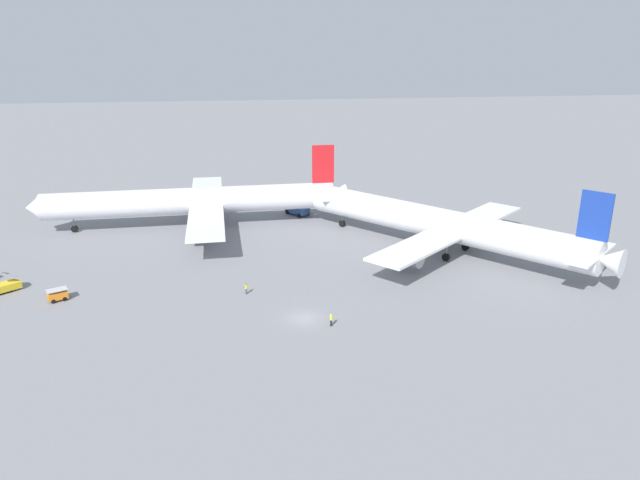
{
  "coord_description": "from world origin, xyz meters",
  "views": [
    {
      "loc": [
        -8.1,
        -69.62,
        34.95
      ],
      "look_at": [
        5.11,
        19.93,
        4.0
      ],
      "focal_mm": 32.91,
      "sensor_mm": 36.0,
      "label": 1
    }
  ],
  "objects_px": {
    "airliner_being_pushed": "(441,224)",
    "gse_stair_truck_yellow": "(3,286)",
    "airliner_at_gate_left": "(195,201)",
    "ground_crew_wing_walker_right": "(331,320)",
    "pushback_tug": "(297,209)",
    "ground_crew_marshaller_foreground": "(246,288)",
    "gse_baggage_cart_trailing": "(58,295)"
  },
  "relations": [
    {
      "from": "pushback_tug",
      "to": "ground_crew_wing_walker_right",
      "type": "distance_m",
      "value": 51.36
    },
    {
      "from": "gse_stair_truck_yellow",
      "to": "ground_crew_marshaller_foreground",
      "type": "relative_size",
      "value": 2.77
    },
    {
      "from": "airliner_at_gate_left",
      "to": "ground_crew_wing_walker_right",
      "type": "bearing_deg",
      "value": -67.24
    },
    {
      "from": "airliner_being_pushed",
      "to": "pushback_tug",
      "type": "bearing_deg",
      "value": 130.12
    },
    {
      "from": "airliner_being_pushed",
      "to": "pushback_tug",
      "type": "xyz_separation_m",
      "value": [
        -22.11,
        26.24,
        -3.67
      ]
    },
    {
      "from": "airliner_being_pushed",
      "to": "gse_baggage_cart_trailing",
      "type": "height_order",
      "value": "airliner_being_pushed"
    },
    {
      "from": "gse_stair_truck_yellow",
      "to": "gse_baggage_cart_trailing",
      "type": "relative_size",
      "value": 1.52
    },
    {
      "from": "airliner_at_gate_left",
      "to": "gse_stair_truck_yellow",
      "type": "xyz_separation_m",
      "value": [
        -26.14,
        -28.69,
        -4.05
      ]
    },
    {
      "from": "airliner_being_pushed",
      "to": "ground_crew_wing_walker_right",
      "type": "distance_m",
      "value": 34.51
    },
    {
      "from": "airliner_being_pushed",
      "to": "ground_crew_wing_walker_right",
      "type": "height_order",
      "value": "airliner_being_pushed"
    },
    {
      "from": "gse_baggage_cart_trailing",
      "to": "pushback_tug",
      "type": "bearing_deg",
      "value": 44.84
    },
    {
      "from": "airliner_at_gate_left",
      "to": "pushback_tug",
      "type": "relative_size",
      "value": 8.15
    },
    {
      "from": "pushback_tug",
      "to": "gse_baggage_cart_trailing",
      "type": "height_order",
      "value": "pushback_tug"
    },
    {
      "from": "airliner_at_gate_left",
      "to": "ground_crew_wing_walker_right",
      "type": "height_order",
      "value": "airliner_at_gate_left"
    },
    {
      "from": "airliner_at_gate_left",
      "to": "airliner_being_pushed",
      "type": "relative_size",
      "value": 1.27
    },
    {
      "from": "gse_stair_truck_yellow",
      "to": "gse_baggage_cart_trailing",
      "type": "distance_m",
      "value": 9.59
    },
    {
      "from": "pushback_tug",
      "to": "ground_crew_marshaller_foreground",
      "type": "xyz_separation_m",
      "value": [
        -11.78,
        -39.64,
        -0.36
      ]
    },
    {
      "from": "gse_stair_truck_yellow",
      "to": "ground_crew_marshaller_foreground",
      "type": "height_order",
      "value": "gse_stair_truck_yellow"
    },
    {
      "from": "pushback_tug",
      "to": "gse_baggage_cart_trailing",
      "type": "relative_size",
      "value": 2.39
    },
    {
      "from": "airliner_being_pushed",
      "to": "ground_crew_marshaller_foreground",
      "type": "distance_m",
      "value": 36.66
    },
    {
      "from": "gse_baggage_cart_trailing",
      "to": "ground_crew_marshaller_foreground",
      "type": "distance_m",
      "value": 26.46
    },
    {
      "from": "ground_crew_wing_walker_right",
      "to": "airliner_at_gate_left",
      "type": "bearing_deg",
      "value": 112.76
    },
    {
      "from": "gse_stair_truck_yellow",
      "to": "gse_baggage_cart_trailing",
      "type": "xyz_separation_m",
      "value": [
        8.6,
        -4.25,
        -0.16
      ]
    },
    {
      "from": "pushback_tug",
      "to": "gse_baggage_cart_trailing",
      "type": "distance_m",
      "value": 53.86
    },
    {
      "from": "pushback_tug",
      "to": "ground_crew_marshaller_foreground",
      "type": "height_order",
      "value": "pushback_tug"
    },
    {
      "from": "pushback_tug",
      "to": "ground_crew_wing_walker_right",
      "type": "xyz_separation_m",
      "value": [
        -1.21,
        -51.35,
        -0.36
      ]
    },
    {
      "from": "airliner_being_pushed",
      "to": "gse_stair_truck_yellow",
      "type": "xyz_separation_m",
      "value": [
        -68.89,
        -7.49,
        -3.91
      ]
    },
    {
      "from": "airliner_being_pushed",
      "to": "pushback_tug",
      "type": "height_order",
      "value": "airliner_being_pushed"
    },
    {
      "from": "pushback_tug",
      "to": "gse_stair_truck_yellow",
      "type": "height_order",
      "value": "gse_stair_truck_yellow"
    },
    {
      "from": "gse_baggage_cart_trailing",
      "to": "ground_crew_marshaller_foreground",
      "type": "bearing_deg",
      "value": -3.6
    },
    {
      "from": "airliner_being_pushed",
      "to": "ground_crew_wing_walker_right",
      "type": "bearing_deg",
      "value": -132.9
    },
    {
      "from": "gse_stair_truck_yellow",
      "to": "ground_crew_wing_walker_right",
      "type": "relative_size",
      "value": 2.76
    }
  ]
}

